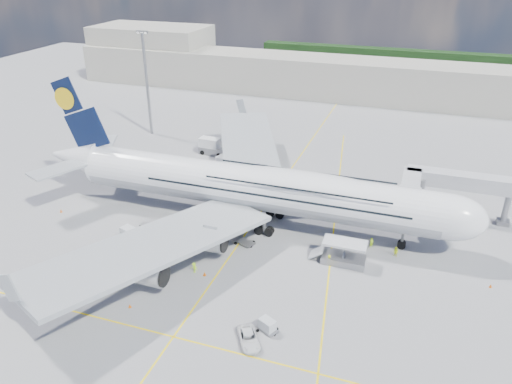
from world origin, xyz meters
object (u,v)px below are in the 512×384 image
(dolly_row_a, at_px, (158,250))
(dolly_nose_far, at_px, (267,325))
(catering_truck_inner, at_px, (230,166))
(cone_wing_right_outer, at_px, (130,306))
(airliner, at_px, (255,187))
(cargo_loader, at_px, (343,255))
(light_mast, at_px, (147,82))
(crew_tug, at_px, (194,268))
(baggage_tug, at_px, (164,235))
(service_van, at_px, (249,338))
(crew_wing, at_px, (128,230))
(jet_bridge, at_px, (440,186))
(cone_wing_right_inner, at_px, (205,274))
(dolly_row_c, at_px, (164,253))
(dolly_row_b, at_px, (129,233))
(crew_van, at_px, (329,259))
(crew_nose, at_px, (371,243))
(cone_wing_left_outer, at_px, (263,168))
(catering_truck_outer, at_px, (213,147))
(dolly_back, at_px, (148,225))
(cone_wing_left_inner, at_px, (250,173))
(dolly_nose_near, at_px, (245,242))
(cone_nose, at_px, (491,286))
(crew_loader, at_px, (396,252))
(cone_tail, at_px, (61,211))

(dolly_row_a, bearing_deg, dolly_nose_far, -13.83)
(catering_truck_inner, bearing_deg, cone_wing_right_outer, -71.92)
(airliner, xyz_separation_m, cargo_loader, (16.56, -7.11, -5.62))
(light_mast, relative_size, catering_truck_inner, 3.87)
(catering_truck_inner, height_order, crew_tug, catering_truck_inner)
(airliner, distance_m, dolly_nose_far, 27.91)
(baggage_tug, relative_size, service_van, 0.63)
(crew_wing, xyz_separation_m, cone_wing_right_outer, (10.44, -16.28, -0.58))
(jet_bridge, height_order, cone_wing_right_inner, jet_bridge)
(dolly_row_c, bearing_deg, service_van, -14.74)
(dolly_row_a, distance_m, dolly_row_b, 7.34)
(dolly_row_a, bearing_deg, crew_van, 26.97)
(dolly_row_a, distance_m, crew_nose, 33.66)
(dolly_row_a, bearing_deg, cone_wing_left_outer, 95.61)
(dolly_row_c, relative_size, crew_wing, 1.74)
(catering_truck_outer, bearing_deg, baggage_tug, -73.92)
(airliner, relative_size, crew_wing, 47.24)
(crew_tug, relative_size, cone_wing_right_inner, 2.72)
(dolly_back, relative_size, cone_wing_left_inner, 5.08)
(light_mast, xyz_separation_m, dolly_nose_far, (50.64, -60.22, -12.27))
(airliner, height_order, jet_bridge, airliner)
(catering_truck_outer, bearing_deg, dolly_back, -80.99)
(cone_wing_left_outer, bearing_deg, dolly_row_a, -97.45)
(dolly_back, distance_m, cone_wing_right_inner, 18.13)
(dolly_back, bearing_deg, service_van, -43.21)
(light_mast, xyz_separation_m, crew_tug, (36.64, -51.85, -12.37))
(dolly_row_a, height_order, dolly_row_b, dolly_row_b)
(cargo_loader, bearing_deg, crew_nose, 57.41)
(cone_wing_right_outer, bearing_deg, dolly_row_b, 121.97)
(dolly_row_a, bearing_deg, light_mast, 133.79)
(airliner, bearing_deg, dolly_nose_near, -84.52)
(light_mast, distance_m, dolly_row_b, 53.36)
(cargo_loader, xyz_separation_m, cone_wing_left_inner, (-24.28, 26.09, -0.99))
(airliner, xyz_separation_m, cone_nose, (37.50, -6.47, -6.60))
(dolly_row_a, height_order, dolly_back, dolly_row_a)
(dolly_back, distance_m, crew_nose, 37.68)
(dolly_back, xyz_separation_m, crew_tug, (13.46, -9.74, 0.53))
(dolly_row_a, distance_m, cone_wing_left_inner, 33.58)
(airliner, distance_m, crew_wing, 22.41)
(service_van, bearing_deg, cone_nose, 5.15)
(airliner, bearing_deg, crew_tug, -102.12)
(crew_loader, xyz_separation_m, crew_van, (-9.36, -5.23, -0.11))
(airliner, relative_size, cone_wing_right_outer, 148.71)
(light_mast, height_order, dolly_nose_near, light_mast)
(dolly_row_c, distance_m, cone_wing_right_inner, 8.06)
(dolly_nose_far, xyz_separation_m, crew_tug, (-13.99, 8.37, -0.10))
(airliner, xyz_separation_m, crew_nose, (20.17, -1.45, -5.99))
(airliner, xyz_separation_m, cone_wing_left_inner, (-7.72, 18.98, -6.61))
(jet_bridge, distance_m, catering_truck_inner, 42.20)
(cone_wing_left_inner, height_order, cone_tail, cone_tail)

